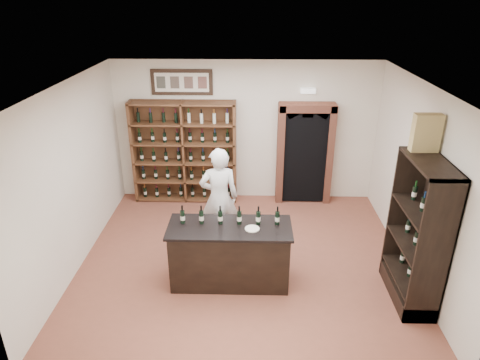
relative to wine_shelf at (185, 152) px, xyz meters
name	(u,v)px	position (x,y,z in m)	size (l,w,h in m)	color
floor	(243,259)	(1.30, -2.33, -1.10)	(5.50, 5.50, 0.00)	brown
ceiling	(244,86)	(1.30, -2.33, 1.90)	(5.50, 5.50, 0.00)	white
wall_back	(246,132)	(1.30, 0.17, 0.40)	(5.50, 0.04, 3.00)	silver
wall_left	(72,178)	(-1.45, -2.33, 0.40)	(0.04, 5.00, 3.00)	silver
wall_right	(418,182)	(4.05, -2.33, 0.40)	(0.04, 5.00, 3.00)	silver
wine_shelf	(185,152)	(0.00, 0.00, 0.00)	(2.20, 0.38, 2.20)	#57331E
framed_picture	(182,82)	(0.00, 0.14, 1.45)	(1.25, 0.04, 0.52)	black
arched_doorway	(305,151)	(2.55, 0.00, 0.04)	(1.17, 0.35, 2.17)	black
emergency_light	(308,91)	(2.55, 0.09, 1.30)	(0.30, 0.10, 0.10)	white
tasting_counter	(230,255)	(1.10, -2.93, -0.61)	(1.88, 0.78, 1.00)	black
counter_bottle_0	(183,217)	(0.38, -2.85, 0.01)	(0.07, 0.07, 0.30)	black
counter_bottle_1	(201,217)	(0.67, -2.85, 0.01)	(0.07, 0.07, 0.30)	black
counter_bottle_2	(220,217)	(0.96, -2.85, 0.01)	(0.07, 0.07, 0.30)	black
counter_bottle_3	(239,217)	(1.24, -2.85, 0.01)	(0.07, 0.07, 0.30)	black
counter_bottle_4	(258,218)	(1.53, -2.85, 0.01)	(0.07, 0.07, 0.30)	black
counter_bottle_5	(277,218)	(1.82, -2.85, 0.01)	(0.07, 0.07, 0.30)	black
side_cabinet	(416,254)	(3.82, -3.23, -0.35)	(0.48, 1.20, 2.20)	black
shopkeeper	(219,198)	(0.86, -1.83, -0.17)	(0.68, 0.44, 1.85)	silver
plate	(252,229)	(1.44, -3.01, -0.09)	(0.22, 0.22, 0.02)	beige
wine_crate	(426,133)	(3.82, -2.83, 1.37)	(0.38, 0.16, 0.53)	tan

